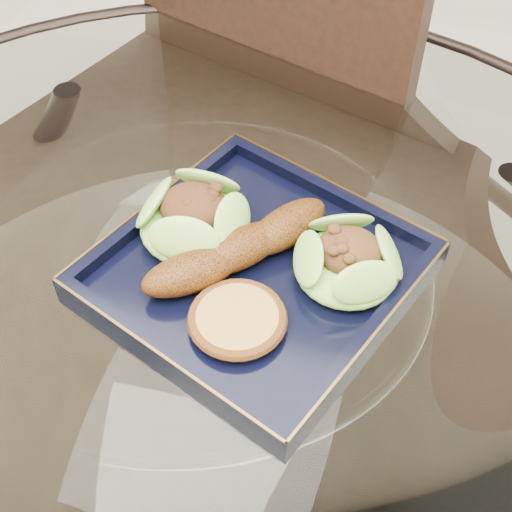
# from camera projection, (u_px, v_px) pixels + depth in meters

# --- Properties ---
(dining_table) EXTENTS (1.13, 1.13, 0.77)m
(dining_table) POSITION_uv_depth(u_px,v_px,m) (208.00, 390.00, 0.81)
(dining_table) COLOR white
(dining_table) RESTS_ON ground
(dining_chair) EXTENTS (0.56, 0.56, 1.03)m
(dining_chair) POSITION_uv_depth(u_px,v_px,m) (221.00, 196.00, 1.05)
(dining_chair) COLOR black
(dining_chair) RESTS_ON ground
(navy_plate) EXTENTS (0.35, 0.35, 0.02)m
(navy_plate) POSITION_uv_depth(u_px,v_px,m) (256.00, 276.00, 0.69)
(navy_plate) COLOR black
(navy_plate) RESTS_ON dining_table
(lettuce_wrap_left) EXTENTS (0.14, 0.14, 0.04)m
(lettuce_wrap_left) POSITION_uv_depth(u_px,v_px,m) (194.00, 221.00, 0.70)
(lettuce_wrap_left) COLOR #53982C
(lettuce_wrap_left) RESTS_ON navy_plate
(lettuce_wrap_right) EXTENTS (0.10, 0.10, 0.04)m
(lettuce_wrap_right) POSITION_uv_depth(u_px,v_px,m) (347.00, 263.00, 0.67)
(lettuce_wrap_right) COLOR #5D912A
(lettuce_wrap_right) RESTS_ON navy_plate
(roasted_plantain) EXTENTS (0.16, 0.18, 0.04)m
(roasted_plantain) POSITION_uv_depth(u_px,v_px,m) (240.00, 248.00, 0.68)
(roasted_plantain) COLOR #64300A
(roasted_plantain) RESTS_ON navy_plate
(crumb_patty) EXTENTS (0.09, 0.09, 0.01)m
(crumb_patty) POSITION_uv_depth(u_px,v_px,m) (237.00, 320.00, 0.64)
(crumb_patty) COLOR gold
(crumb_patty) RESTS_ON navy_plate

